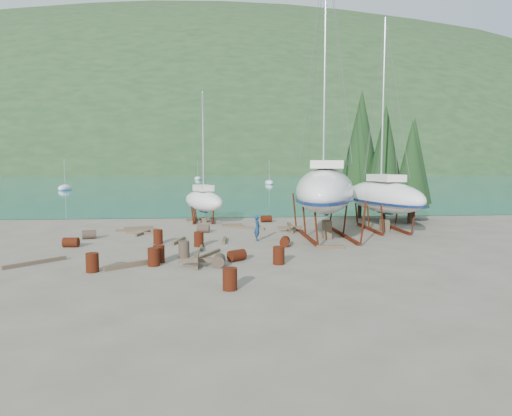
{
  "coord_description": "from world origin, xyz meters",
  "views": [
    {
      "loc": [
        -1.74,
        -26.35,
        4.99
      ],
      "look_at": [
        0.64,
        3.0,
        2.08
      ],
      "focal_mm": 32.0,
      "sensor_mm": 36.0,
      "label": 1
    }
  ],
  "objects": [
    {
      "name": "moored_boat_mid",
      "position": [
        10.0,
        80.0,
        0.39
      ],
      "size": [
        2.0,
        5.0,
        6.05
      ],
      "color": "white",
      "rests_on": "ground"
    },
    {
      "name": "timber_9",
      "position": [
        -3.41,
        13.63,
        0.08
      ],
      "size": [
        2.42,
        1.24,
        0.15
      ],
      "primitive_type": "cube",
      "rotation": [
        0.0,
        0.0,
        2.01
      ],
      "color": "brown",
      "rests_on": "ground"
    },
    {
      "name": "drum_6",
      "position": [
        2.18,
        0.48,
        0.29
      ],
      "size": [
        0.75,
        0.98,
        0.58
      ],
      "primitive_type": "cylinder",
      "rotation": [
        1.57,
        0.0,
        -0.21
      ],
      "color": "#601A10",
      "rests_on": "ground"
    },
    {
      "name": "bay_water",
      "position": [
        0.0,
        315.0,
        0.01
      ],
      "size": [
        700.0,
        700.0,
        0.0
      ],
      "primitive_type": "plane",
      "color": "#196380",
      "rests_on": "ground"
    },
    {
      "name": "ground",
      "position": [
        0.0,
        0.0,
        0.0
      ],
      "size": [
        600.0,
        600.0,
        0.0
      ],
      "primitive_type": "plane",
      "color": "#645B4F",
      "rests_on": "ground"
    },
    {
      "name": "drum_3",
      "position": [
        -1.35,
        -8.75,
        0.44
      ],
      "size": [
        0.58,
        0.58,
        0.88
      ],
      "primitive_type": "cylinder",
      "color": "#601A10",
      "rests_on": "ground"
    },
    {
      "name": "drum_7",
      "position": [
        1.18,
        -4.34,
        0.44
      ],
      "size": [
        0.58,
        0.58,
        0.88
      ],
      "primitive_type": "cylinder",
      "color": "#601A10",
      "rests_on": "ground"
    },
    {
      "name": "timber_8",
      "position": [
        -1.43,
        2.36,
        0.09
      ],
      "size": [
        0.3,
        2.13,
        0.19
      ],
      "primitive_type": "cube",
      "rotation": [
        0.0,
        0.0,
        3.09
      ],
      "color": "brown",
      "rests_on": "ground"
    },
    {
      "name": "large_sailboat_far",
      "position": [
        10.41,
        6.54,
        2.54
      ],
      "size": [
        4.61,
        10.17,
        15.53
      ],
      "rotation": [
        0.0,
        0.0,
        0.19
      ],
      "color": "white",
      "rests_on": "ground"
    },
    {
      "name": "timber_10",
      "position": [
        0.27,
        8.04,
        0.08
      ],
      "size": [
        2.77,
        1.79,
        0.16
      ],
      "primitive_type": "cube",
      "rotation": [
        0.0,
        0.0,
        1.02
      ],
      "color": "brown",
      "rests_on": "ground"
    },
    {
      "name": "timber_4",
      "position": [
        -7.11,
        5.83,
        0.09
      ],
      "size": [
        0.77,
        2.21,
        0.17
      ],
      "primitive_type": "cube",
      "rotation": [
        0.0,
        0.0,
        2.87
      ],
      "color": "brown",
      "rests_on": "ground"
    },
    {
      "name": "timber_5",
      "position": [
        -2.37,
        -2.06,
        0.08
      ],
      "size": [
        1.34,
        2.55,
        0.16
      ],
      "primitive_type": "cube",
      "rotation": [
        0.0,
        0.0,
        2.69
      ],
      "color": "brown",
      "rests_on": "ground"
    },
    {
      "name": "drum_16",
      "position": [
        -3.63,
        -2.31,
        0.44
      ],
      "size": [
        0.58,
        0.58,
        0.88
      ],
      "primitive_type": "cylinder",
      "color": "#2D2823",
      "rests_on": "ground"
    },
    {
      "name": "moored_boat_left",
      "position": [
        -30.0,
        60.0,
        0.39
      ],
      "size": [
        2.0,
        5.0,
        6.05
      ],
      "color": "white",
      "rests_on": "ground"
    },
    {
      "name": "drum_9",
      "position": [
        -2.91,
        6.36,
        0.29
      ],
      "size": [
        0.95,
        0.7,
        0.58
      ],
      "primitive_type": "cylinder",
      "rotation": [
        1.57,
        0.0,
        1.43
      ],
      "color": "#2D2823",
      "rests_on": "ground"
    },
    {
      "name": "drum_15",
      "position": [
        -10.33,
        4.23,
        0.29
      ],
      "size": [
        1.01,
        0.81,
        0.58
      ],
      "primitive_type": "cylinder",
      "rotation": [
        1.57,
        0.0,
        1.87
      ],
      "color": "#2D2823",
      "rests_on": "ground"
    },
    {
      "name": "worker",
      "position": [
        0.69,
        2.53,
        0.84
      ],
      "size": [
        0.45,
        0.64,
        1.67
      ],
      "primitive_type": "imported",
      "rotation": [
        0.0,
        0.0,
        1.49
      ],
      "color": "navy",
      "rests_on": "ground"
    },
    {
      "name": "timber_15",
      "position": [
        -7.78,
        7.51,
        0.07
      ],
      "size": [
        3.06,
        0.58,
        0.15
      ],
      "primitive_type": "cube",
      "rotation": [
        0.0,
        0.0,
        1.71
      ],
      "color": "brown",
      "rests_on": "ground"
    },
    {
      "name": "cypress_mid_right",
      "position": [
        14.0,
        10.0,
        4.92
      ],
      "size": [
        3.06,
        3.06,
        8.5
      ],
      "color": "black",
      "rests_on": "ground"
    },
    {
      "name": "timber_17",
      "position": [
        -7.28,
        5.9,
        0.08
      ],
      "size": [
        2.23,
        0.85,
        0.16
      ],
      "primitive_type": "cube",
      "rotation": [
        0.0,
        0.0,
        1.26
      ],
      "color": "brown",
      "rests_on": "ground"
    },
    {
      "name": "timber_14",
      "position": [
        -10.83,
        -3.42,
        0.09
      ],
      "size": [
        2.33,
        2.36,
        0.18
      ],
      "primitive_type": "cube",
      "rotation": [
        0.0,
        0.0,
        2.36
      ],
      "color": "brown",
      "rests_on": "ground"
    },
    {
      "name": "cypress_back_left",
      "position": [
        11.0,
        14.0,
        6.66
      ],
      "size": [
        4.14,
        4.14,
        11.5
      ],
      "color": "black",
      "rests_on": "ground"
    },
    {
      "name": "cypress_near_right",
      "position": [
        12.5,
        12.0,
        5.79
      ],
      "size": [
        3.6,
        3.6,
        10.0
      ],
      "color": "black",
      "rests_on": "ground"
    },
    {
      "name": "timber_6",
      "position": [
        -0.71,
        9.53,
        0.1
      ],
      "size": [
        1.63,
        0.41,
        0.19
      ],
      "primitive_type": "cube",
      "rotation": [
        0.0,
        0.0,
        1.71
      ],
      "color": "brown",
      "rests_on": "ground"
    },
    {
      "name": "moored_boat_far",
      "position": [
        -8.0,
        110.0,
        0.39
      ],
      "size": [
        2.0,
        5.0,
        6.05
      ],
      "color": "white",
      "rests_on": "ground"
    },
    {
      "name": "drum_14",
      "position": [
        -2.98,
        0.84,
        0.44
      ],
      "size": [
        0.58,
        0.58,
        0.88
      ],
      "primitive_type": "cylinder",
      "color": "#601A10",
      "rests_on": "ground"
    },
    {
      "name": "timber_2",
      "position": [
        -7.87,
        8.52,
        0.09
      ],
      "size": [
        2.12,
        0.68,
        0.19
      ],
      "primitive_type": "cube",
      "rotation": [
        0.0,
        0.0,
        1.81
      ],
      "color": "brown",
      "rests_on": "ground"
    },
    {
      "name": "far_house_right",
      "position": [
        30.0,
        190.0,
        2.92
      ],
      "size": [
        6.6,
        5.6,
        5.6
      ],
      "color": "beige",
      "rests_on": "ground"
    },
    {
      "name": "drum_4",
      "position": [
        2.22,
        11.73,
        0.29
      ],
      "size": [
        0.97,
        0.74,
        0.58
      ],
      "primitive_type": "cylinder",
      "rotation": [
        1.57,
        0.0,
        1.76
      ],
      "color": "#601A10",
      "rests_on": "ground"
    },
    {
      "name": "cypress_far_right",
      "position": [
        15.5,
        13.0,
        5.21
      ],
      "size": [
        3.24,
        3.24,
        9.0
      ],
      "color": "black",
      "rests_on": "ground"
    },
    {
      "name": "far_hill",
      "position": [
        0.0,
        320.0,
        0.0
      ],
      "size": [
        800.0,
        360.0,
        110.0
      ],
      "primitive_type": "ellipsoid",
      "color": "#1D361B",
      "rests_on": "ground"
    },
    {
      "name": "timber_pile_fore",
      "position": [
        -2.85,
        -4.49,
        0.3
      ],
      "size": [
        1.8,
        1.8,
        0.6
      ],
      "color": "brown",
      "rests_on": "ground"
    },
    {
      "name": "drum_13",
      "position": [
        -4.79,
        -3.48,
        0.44
      ],
      "size": [
        0.58,
        0.58,
        0.88
      ],
      "primitive_type": "cylinder",
      "color": "#601A10",
      "rests_on": "ground"
    },
    {
      "name": "small_sailboat_shore",
      "position": [
        -3.07,
        12.57,
        1.81
      ],
      "size": [
        4.64,
        7.17,
        10.99
      ],
      "rotation": [
        0.0,
        0.0,
        0.4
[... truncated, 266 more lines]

